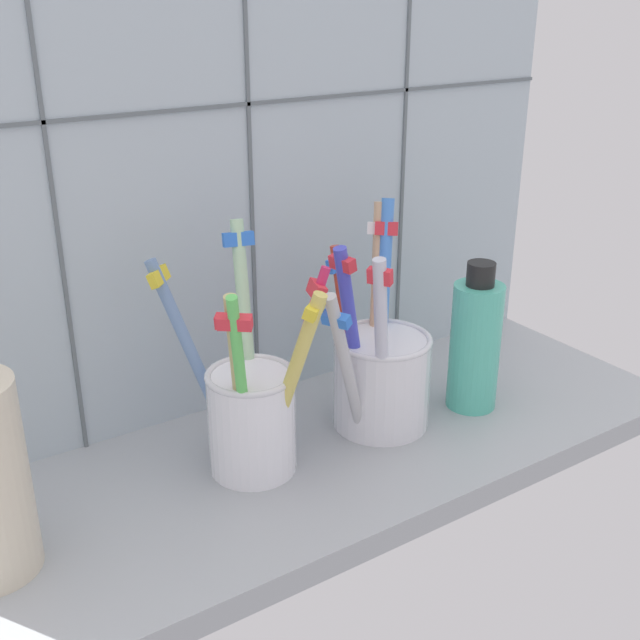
% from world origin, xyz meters
% --- Properties ---
extents(counter_slab, '(0.64, 0.22, 0.02)m').
position_xyz_m(counter_slab, '(0.00, 0.00, 0.01)').
color(counter_slab, '#9EA3A8').
rests_on(counter_slab, ground).
extents(tile_wall_back, '(0.64, 0.02, 0.45)m').
position_xyz_m(tile_wall_back, '(-0.00, 0.12, 0.23)').
color(tile_wall_back, '#B2C1CC').
rests_on(tile_wall_back, ground).
extents(toothbrush_cup_left, '(0.12, 0.12, 0.19)m').
position_xyz_m(toothbrush_cup_left, '(-0.06, 0.01, 0.07)').
color(toothbrush_cup_left, white).
rests_on(toothbrush_cup_left, counter_slab).
extents(toothbrush_cup_right, '(0.12, 0.10, 0.18)m').
position_xyz_m(toothbrush_cup_right, '(0.06, 0.01, 0.07)').
color(toothbrush_cup_right, white).
rests_on(toothbrush_cup_right, counter_slab).
extents(soap_bottle, '(0.04, 0.04, 0.13)m').
position_xyz_m(soap_bottle, '(0.15, -0.01, 0.08)').
color(soap_bottle, '#53C4AA').
rests_on(soap_bottle, counter_slab).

